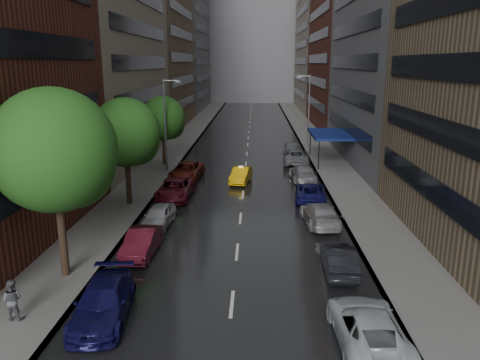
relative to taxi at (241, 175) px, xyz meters
name	(u,v)px	position (x,y,z in m)	size (l,w,h in m)	color
ground	(227,358)	(0.28, -26.10, -0.69)	(220.00, 220.00, 0.00)	gray
road	(248,140)	(0.28, 23.90, -0.69)	(14.00, 140.00, 0.01)	black
sidewalk_left	(185,139)	(-8.72, 23.90, -0.62)	(4.00, 140.00, 0.15)	gray
sidewalk_right	(312,140)	(9.28, 23.90, -0.62)	(4.00, 140.00, 0.15)	gray
buildings_left	(151,26)	(-14.72, 32.69, 15.30)	(8.00, 108.00, 38.00)	maroon
buildings_right	(352,31)	(15.28, 30.60, 14.34)	(8.05, 109.10, 36.00)	#937A5B
building_far	(252,42)	(0.28, 91.90, 15.31)	(40.00, 14.00, 32.00)	slate
tree_near	(54,151)	(-8.32, -19.63, 5.87)	(6.01, 6.01, 9.59)	#382619
tree_mid	(125,133)	(-8.32, -7.23, 4.91)	(5.13, 5.13, 8.18)	#382619
tree_far	(163,118)	(-8.32, 6.95, 4.31)	(4.59, 4.59, 7.32)	#382619
taxi	(241,175)	(0.00, 0.00, 0.00)	(1.46, 4.20, 1.38)	#F2B10C
parked_cars_left	(165,205)	(-5.12, -9.49, 0.08)	(3.02, 30.23, 1.58)	#0F0D40
parked_cars_right	(309,189)	(5.68, -4.73, 0.05)	(2.99, 44.76, 1.60)	silver
ped_black_umbrella	(11,292)	(-8.81, -23.92, 0.69)	(0.96, 0.98, 2.09)	#56575C
street_lamp_left	(166,123)	(-7.44, 3.90, 4.20)	(1.74, 0.22, 9.00)	gray
street_lamp_right	(308,109)	(8.00, 18.90, 4.20)	(1.74, 0.22, 9.00)	gray
awning	(330,134)	(9.27, 8.90, 2.44)	(4.00, 8.00, 3.12)	navy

